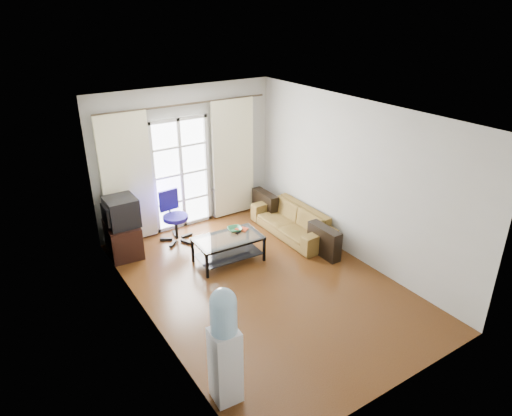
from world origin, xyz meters
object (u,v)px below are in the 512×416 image
Objects in this scene: tv_stand at (123,239)px; water_cooler at (225,344)px; sofa at (292,221)px; coffee_table at (228,246)px; crt_tv at (120,212)px; task_chair at (175,226)px.

water_cooler is at bearing -86.27° from tv_stand.
coffee_table is at bearing -81.14° from sofa.
tv_stand is 3.81m from water_cooler.
coffee_table is 1.91m from crt_tv.
tv_stand is 0.83× the size of task_chair.
sofa is 1.60× the size of coffee_table.
task_chair is 0.65× the size of water_cooler.
coffee_table is at bearing 63.55° from water_cooler.
water_cooler reaches higher than task_chair.
water_cooler is (-1.49, -2.54, 0.46)m from coffee_table.
water_cooler reaches higher than coffee_table.
crt_tv is (-1.40, 1.19, 0.52)m from coffee_table.
water_cooler reaches higher than sofa.
task_chair reaches higher than sofa.
water_cooler is (-0.09, -3.73, -0.06)m from crt_tv.
coffee_table is 0.80× the size of water_cooler.
crt_tv is at bearing -107.92° from sofa.
tv_stand is at bearing -108.72° from sofa.
coffee_table is at bearing -36.46° from tv_stand.
tv_stand is 0.97m from task_chair.
tv_stand reaches higher than sofa.
sofa is at bearing -33.48° from task_chair.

